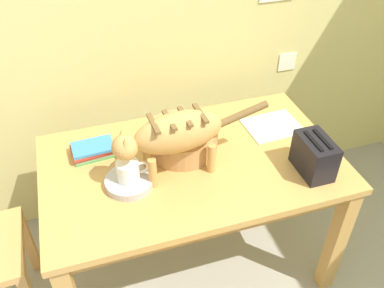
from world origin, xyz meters
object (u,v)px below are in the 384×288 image
object	(u,v)px
toaster	(314,156)
wicker_basket	(182,139)
book_stack	(93,150)
dining_table	(192,175)
saucer_bowl	(129,182)
cat	(174,135)
coffee_mug	(129,171)
magazine	(273,126)

from	to	relation	value
toaster	wicker_basket	bearing A→B (deg)	147.34
book_stack	toaster	size ratio (longest dim) A/B	1.00
dining_table	toaster	size ratio (longest dim) A/B	6.78
dining_table	wicker_basket	world-z (taller)	wicker_basket
saucer_bowl	toaster	distance (m)	0.80
cat	dining_table	bearing A→B (deg)	-63.21
saucer_bowl	toaster	world-z (taller)	toaster
cat	book_stack	world-z (taller)	cat
cat	wicker_basket	bearing A→B (deg)	-28.73
coffee_mug	magazine	distance (m)	0.80
cat	saucer_bowl	size ratio (longest dim) A/B	3.32
saucer_bowl	coffee_mug	world-z (taller)	coffee_mug
dining_table	magazine	world-z (taller)	magazine
coffee_mug	cat	bearing A→B (deg)	3.30
dining_table	coffee_mug	size ratio (longest dim) A/B	9.78
dining_table	wicker_basket	bearing A→B (deg)	100.20
coffee_mug	book_stack	bearing A→B (deg)	116.68
wicker_basket	saucer_bowl	bearing A→B (deg)	-149.26
cat	coffee_mug	xyz separation A→B (m)	(-0.20, -0.01, -0.13)
saucer_bowl	toaster	bearing A→B (deg)	-11.16
dining_table	coffee_mug	xyz separation A→B (m)	(-0.30, -0.07, 0.17)
saucer_bowl	toaster	xyz separation A→B (m)	(0.79, -0.15, 0.07)
book_stack	coffee_mug	bearing A→B (deg)	-63.32
cat	magazine	world-z (taller)	cat
dining_table	wicker_basket	xyz separation A→B (m)	(-0.02, 0.10, 0.15)
dining_table	coffee_mug	bearing A→B (deg)	-167.59
wicker_basket	cat	bearing A→B (deg)	-115.48
book_stack	wicker_basket	bearing A→B (deg)	-11.51
cat	book_stack	bearing A→B (deg)	50.93
cat	wicker_basket	world-z (taller)	cat
book_stack	toaster	xyz separation A→B (m)	(0.91, -0.41, 0.06)
cat	coffee_mug	distance (m)	0.24
book_stack	saucer_bowl	bearing A→B (deg)	-63.91
dining_table	cat	bearing A→B (deg)	-149.96
magazine	toaster	distance (m)	0.36
wicker_basket	magazine	bearing A→B (deg)	3.23
coffee_mug	magazine	world-z (taller)	coffee_mug
dining_table	coffee_mug	world-z (taller)	coffee_mug
dining_table	saucer_bowl	xyz separation A→B (m)	(-0.30, -0.07, 0.11)
magazine	saucer_bowl	bearing A→B (deg)	-168.66
saucer_bowl	cat	bearing A→B (deg)	3.25
dining_table	cat	distance (m)	0.32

